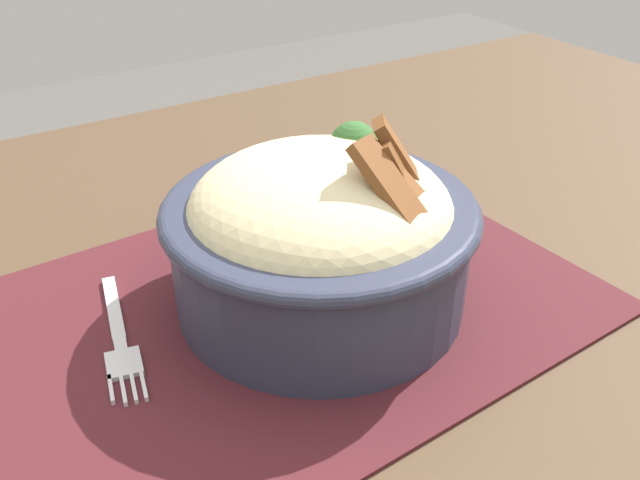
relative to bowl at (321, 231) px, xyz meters
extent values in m
cube|color=#4C3826|center=(-0.01, 0.01, -0.08)|extent=(1.35, 0.89, 0.03)
cylinder|color=#412F20|center=(-0.63, -0.37, -0.46)|extent=(0.04, 0.04, 0.73)
cube|color=#47191E|center=(0.03, -0.01, -0.06)|extent=(0.44, 0.32, 0.00)
cylinder|color=#2D3347|center=(0.00, 0.00, -0.02)|extent=(0.20, 0.20, 0.08)
torus|color=#2D3347|center=(0.00, 0.00, 0.02)|extent=(0.21, 0.21, 0.01)
ellipsoid|color=beige|center=(0.00, 0.00, 0.02)|extent=(0.24, 0.24, 0.08)
sphere|color=#2F5D29|center=(-0.05, -0.03, 0.04)|extent=(0.04, 0.04, 0.04)
cylinder|color=orange|center=(0.03, 0.01, 0.04)|extent=(0.04, 0.01, 0.01)
cylinder|color=orange|center=(0.02, 0.04, 0.04)|extent=(0.02, 0.04, 0.01)
cube|color=brown|center=(-0.02, 0.05, 0.05)|extent=(0.04, 0.06, 0.05)
cube|color=brown|center=(-0.03, 0.05, 0.05)|extent=(0.04, 0.05, 0.04)
cube|color=brown|center=(-0.04, 0.04, 0.05)|extent=(0.04, 0.04, 0.05)
cube|color=brown|center=(-0.04, 0.03, 0.05)|extent=(0.05, 0.04, 0.06)
cube|color=silver|center=(0.13, -0.07, -0.05)|extent=(0.03, 0.08, 0.00)
cube|color=silver|center=(0.14, -0.03, -0.05)|extent=(0.01, 0.01, 0.00)
cube|color=silver|center=(0.14, -0.01, -0.05)|extent=(0.03, 0.03, 0.00)
cube|color=silver|center=(0.16, 0.02, -0.05)|extent=(0.01, 0.02, 0.00)
cube|color=silver|center=(0.15, 0.02, -0.05)|extent=(0.01, 0.02, 0.00)
cube|color=silver|center=(0.15, 0.02, -0.05)|extent=(0.01, 0.02, 0.00)
cube|color=silver|center=(0.14, 0.02, -0.05)|extent=(0.01, 0.02, 0.00)
camera|label=1|loc=(0.22, 0.34, 0.24)|focal=38.85mm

